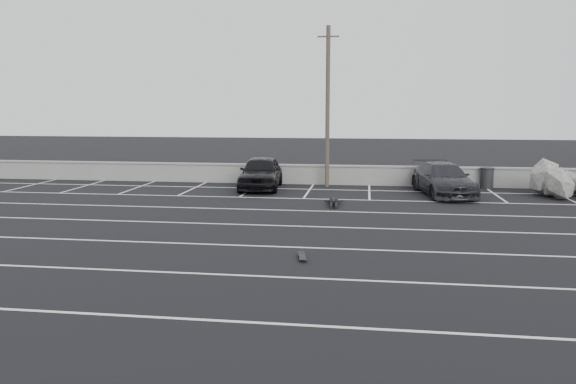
# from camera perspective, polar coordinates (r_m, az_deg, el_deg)

# --- Properties ---
(ground) EXTENTS (120.00, 120.00, 0.00)m
(ground) POSITION_cam_1_polar(r_m,az_deg,el_deg) (17.17, -5.16, -5.42)
(ground) COLOR black
(ground) RESTS_ON ground
(seawall) EXTENTS (50.00, 0.45, 1.06)m
(seawall) POSITION_cam_1_polar(r_m,az_deg,el_deg) (30.67, 0.77, 1.86)
(seawall) COLOR gray
(seawall) RESTS_ON ground
(stall_lines) EXTENTS (36.00, 20.05, 0.01)m
(stall_lines) POSITION_cam_1_polar(r_m,az_deg,el_deg) (21.40, -2.70, -2.58)
(stall_lines) COLOR silver
(stall_lines) RESTS_ON ground
(car_left) EXTENTS (2.30, 5.03, 1.67)m
(car_left) POSITION_cam_1_polar(r_m,az_deg,el_deg) (28.84, -2.77, 2.00)
(car_left) COLOR black
(car_left) RESTS_ON ground
(car_right) EXTENTS (2.98, 5.50, 1.51)m
(car_right) POSITION_cam_1_polar(r_m,az_deg,el_deg) (27.71, 15.51, 1.26)
(car_right) COLOR #242329
(car_right) RESTS_ON ground
(utility_pole) EXTENTS (1.10, 0.22, 8.27)m
(utility_pole) POSITION_cam_1_polar(r_m,az_deg,el_deg) (29.49, 4.05, 8.66)
(utility_pole) COLOR #4C4238
(utility_pole) RESTS_ON ground
(trash_bin) EXTENTS (0.76, 0.76, 1.08)m
(trash_bin) POSITION_cam_1_polar(r_m,az_deg,el_deg) (30.66, 19.57, 1.36)
(trash_bin) COLOR black
(trash_bin) RESTS_ON ground
(person) EXTENTS (1.05, 2.21, 0.43)m
(person) POSITION_cam_1_polar(r_m,az_deg,el_deg) (24.19, 4.67, -0.79)
(person) COLOR black
(person) RESTS_ON ground
(skateboard) EXTENTS (0.31, 0.74, 0.09)m
(skateboard) POSITION_cam_1_polar(r_m,az_deg,el_deg) (15.57, 1.45, -6.60)
(skateboard) COLOR black
(skateboard) RESTS_ON ground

